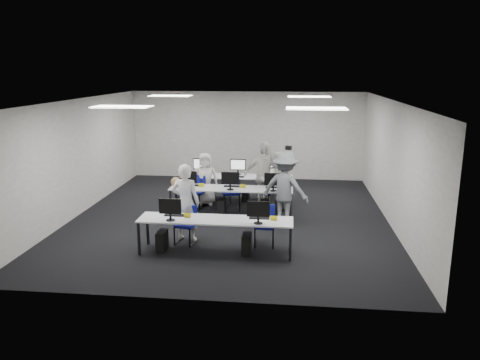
# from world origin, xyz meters

# --- Properties ---
(room) EXTENTS (9.00, 9.02, 3.00)m
(room) POSITION_xyz_m (0.00, 0.00, 1.50)
(room) COLOR black
(room) RESTS_ON ground
(ceiling_panels) EXTENTS (5.20, 4.60, 0.02)m
(ceiling_panels) POSITION_xyz_m (0.00, 0.00, 2.98)
(ceiling_panels) COLOR white
(ceiling_panels) RESTS_ON room
(desk_front) EXTENTS (3.20, 0.70, 0.73)m
(desk_front) POSITION_xyz_m (0.00, -2.40, 0.68)
(desk_front) COLOR silver
(desk_front) RESTS_ON ground
(desk_mid) EXTENTS (3.20, 0.70, 0.73)m
(desk_mid) POSITION_xyz_m (0.00, 0.20, 0.68)
(desk_mid) COLOR silver
(desk_mid) RESTS_ON ground
(desk_back) EXTENTS (3.20, 0.70, 0.73)m
(desk_back) POSITION_xyz_m (0.00, 1.60, 0.68)
(desk_back) COLOR silver
(desk_back) RESTS_ON ground
(equipment_front) EXTENTS (2.51, 0.41, 1.19)m
(equipment_front) POSITION_xyz_m (-0.19, -2.42, 0.36)
(equipment_front) COLOR #0B1D9B
(equipment_front) RESTS_ON desk_front
(equipment_mid) EXTENTS (2.91, 0.41, 1.19)m
(equipment_mid) POSITION_xyz_m (-0.19, 0.18, 0.36)
(equipment_mid) COLOR white
(equipment_mid) RESTS_ON desk_mid
(equipment_back) EXTENTS (2.91, 0.41, 1.19)m
(equipment_back) POSITION_xyz_m (0.19, 1.62, 0.36)
(equipment_back) COLOR white
(equipment_back) RESTS_ON desk_back
(chair_0) EXTENTS (0.50, 0.52, 0.83)m
(chair_0) POSITION_xyz_m (-0.73, -1.94, 0.26)
(chair_0) COLOR navy
(chair_0) RESTS_ON ground
(chair_1) EXTENTS (0.43, 0.47, 0.87)m
(chair_1) POSITION_xyz_m (1.00, -1.87, 0.27)
(chair_1) COLOR navy
(chair_1) RESTS_ON ground
(chair_2) EXTENTS (0.53, 0.56, 0.89)m
(chair_2) POSITION_xyz_m (-1.05, 0.74, 0.28)
(chair_2) COLOR navy
(chair_2) RESTS_ON ground
(chair_3) EXTENTS (0.56, 0.59, 0.93)m
(chair_3) POSITION_xyz_m (-0.07, 0.67, 0.29)
(chair_3) COLOR navy
(chair_3) RESTS_ON ground
(chair_4) EXTENTS (0.47, 0.50, 0.88)m
(chair_4) POSITION_xyz_m (1.16, 0.85, 0.28)
(chair_4) COLOR navy
(chair_4) RESTS_ON ground
(chair_5) EXTENTS (0.45, 0.48, 0.81)m
(chair_5) POSITION_xyz_m (-1.13, 1.02, 0.26)
(chair_5) COLOR navy
(chair_5) RESTS_ON ground
(chair_6) EXTENTS (0.45, 0.48, 0.81)m
(chair_6) POSITION_xyz_m (-0.01, 1.05, 0.26)
(chair_6) COLOR navy
(chair_6) RESTS_ON ground
(chair_7) EXTENTS (0.43, 0.47, 0.84)m
(chair_7) POSITION_xyz_m (1.17, 0.92, 0.26)
(chair_7) COLOR navy
(chair_7) RESTS_ON ground
(handbag) EXTENTS (0.37, 0.30, 0.26)m
(handbag) POSITION_xyz_m (-1.45, 0.15, 0.86)
(handbag) COLOR tan
(handbag) RESTS_ON desk_mid
(student_0) EXTENTS (0.68, 0.49, 1.74)m
(student_0) POSITION_xyz_m (-0.77, -1.73, 0.87)
(student_0) COLOR silver
(student_0) RESTS_ON ground
(student_1) EXTENTS (0.93, 0.83, 1.60)m
(student_1) POSITION_xyz_m (1.08, 0.80, 0.80)
(student_1) COLOR silver
(student_1) RESTS_ON ground
(student_2) EXTENTS (0.79, 0.58, 1.48)m
(student_2) POSITION_xyz_m (-0.84, 1.06, 0.74)
(student_2) COLOR silver
(student_2) RESTS_ON ground
(student_3) EXTENTS (1.14, 0.60, 1.86)m
(student_3) POSITION_xyz_m (0.81, 0.86, 0.93)
(student_3) COLOR silver
(student_3) RESTS_ON ground
(photographer) EXTENTS (1.34, 1.03, 1.83)m
(photographer) POSITION_xyz_m (1.40, -0.40, 0.91)
(photographer) COLOR slate
(photographer) RESTS_ON ground
(dslr_camera) EXTENTS (0.19, 0.22, 0.10)m
(dslr_camera) POSITION_xyz_m (1.46, -0.23, 1.89)
(dslr_camera) COLOR black
(dslr_camera) RESTS_ON photographer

